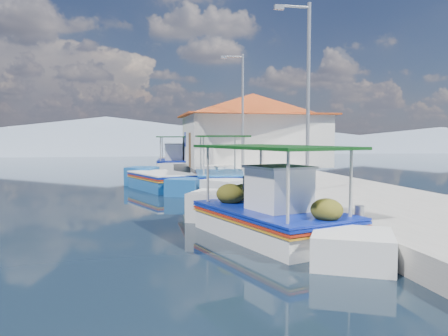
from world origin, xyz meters
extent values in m
plane|color=black|center=(0.00, 0.00, 0.00)|extent=(160.00, 160.00, 0.00)
cube|color=#ACA8A1|center=(5.90, 6.00, 0.25)|extent=(5.00, 44.00, 0.50)
cylinder|color=#A5A8AD|center=(3.80, -3.00, 0.65)|extent=(0.20, 0.20, 0.30)
cylinder|color=#A5A8AD|center=(3.80, 2.00, 0.65)|extent=(0.20, 0.20, 0.30)
cylinder|color=#A5A8AD|center=(3.80, 8.00, 0.65)|extent=(0.20, 0.20, 0.30)
cylinder|color=#A5A8AD|center=(3.80, 14.00, 0.65)|extent=(0.20, 0.20, 0.30)
cube|color=white|center=(2.11, -2.18, 0.19)|extent=(3.03, 4.25, 0.84)
cube|color=white|center=(2.89, 0.24, 0.30)|extent=(1.89, 1.89, 0.93)
cube|color=white|center=(1.36, -4.52, 0.19)|extent=(1.83, 1.83, 0.80)
cube|color=#0B1F92|center=(2.11, -2.18, 0.58)|extent=(3.12, 4.38, 0.05)
cube|color=#AF240F|center=(2.11, -2.18, 0.51)|extent=(3.12, 4.38, 0.04)
cube|color=orange|center=(2.11, -2.18, 0.45)|extent=(3.12, 4.38, 0.04)
cube|color=#0B1F92|center=(2.11, -2.18, 0.65)|extent=(3.13, 4.35, 0.04)
cube|color=brown|center=(2.11, -2.18, 0.62)|extent=(2.86, 4.13, 0.04)
cube|color=white|center=(2.03, -2.43, 1.11)|extent=(1.37, 1.42, 0.97)
cube|color=silver|center=(2.03, -2.43, 1.61)|extent=(1.49, 1.54, 0.05)
cylinder|color=beige|center=(1.87, -0.40, 1.33)|extent=(0.06, 0.06, 1.42)
cylinder|color=beige|center=(3.35, -0.88, 1.33)|extent=(0.06, 0.06, 1.42)
cylinder|color=beige|center=(0.88, -3.47, 1.33)|extent=(0.06, 0.06, 1.42)
cylinder|color=beige|center=(2.36, -3.95, 1.33)|extent=(0.06, 0.06, 1.42)
cube|color=#0A360F|center=(2.11, -2.18, 2.03)|extent=(3.12, 4.28, 0.06)
ellipsoid|color=#3F4412|center=(2.16, -0.89, 0.87)|extent=(0.67, 0.74, 0.50)
ellipsoid|color=#3F4412|center=(2.88, -0.66, 0.83)|extent=(0.57, 0.62, 0.42)
ellipsoid|color=#3F4412|center=(1.79, -3.74, 0.84)|extent=(0.60, 0.66, 0.45)
sphere|color=orange|center=(3.12, -1.94, 1.28)|extent=(0.35, 0.35, 0.35)
cube|color=white|center=(2.71, 7.10, 0.22)|extent=(2.37, 3.88, 0.94)
cube|color=white|center=(2.44, 9.57, 0.34)|extent=(2.01, 2.01, 1.04)
cube|color=white|center=(2.96, 4.71, 0.22)|extent=(1.95, 1.95, 0.89)
cube|color=#0B1F92|center=(2.71, 7.10, 0.66)|extent=(2.44, 4.00, 0.06)
cube|color=#AF240F|center=(2.71, 7.10, 0.58)|extent=(2.44, 4.00, 0.05)
cube|color=orange|center=(2.71, 7.10, 0.51)|extent=(2.44, 4.00, 0.04)
cube|color=#1A569C|center=(2.71, 7.10, 0.72)|extent=(2.45, 3.97, 0.05)
cube|color=brown|center=(2.71, 7.10, 0.70)|extent=(2.20, 3.79, 0.05)
cylinder|color=beige|center=(1.75, 8.56, 1.49)|extent=(0.07, 0.07, 1.59)
cylinder|color=beige|center=(3.33, 8.73, 1.49)|extent=(0.07, 0.07, 1.59)
cylinder|color=beige|center=(2.08, 5.47, 1.49)|extent=(0.07, 0.07, 1.59)
cylinder|color=beige|center=(3.66, 5.64, 1.49)|extent=(0.07, 0.07, 1.59)
cube|color=#0A360F|center=(2.71, 7.10, 2.28)|extent=(2.47, 3.89, 0.07)
cube|color=#1A569C|center=(0.21, 7.54, 0.21)|extent=(2.82, 3.74, 0.93)
cube|color=#1A569C|center=(1.00, 9.62, 0.33)|extent=(1.67, 1.67, 1.03)
cube|color=#1A569C|center=(-0.56, 5.52, 0.21)|extent=(1.63, 1.63, 0.88)
cube|color=#0B1F92|center=(0.21, 7.54, 0.64)|extent=(2.91, 3.85, 0.06)
cube|color=#AF240F|center=(0.21, 7.54, 0.57)|extent=(2.91, 3.85, 0.05)
cube|color=orange|center=(0.21, 7.54, 0.50)|extent=(2.91, 3.85, 0.04)
cube|color=white|center=(0.21, 7.54, 0.71)|extent=(2.91, 3.82, 0.05)
cube|color=brown|center=(0.21, 7.54, 0.68)|extent=(2.67, 3.62, 0.05)
cube|color=white|center=(1.63, 18.09, 0.22)|extent=(2.41, 4.12, 0.93)
cube|color=white|center=(1.39, 20.72, 0.33)|extent=(2.09, 2.09, 1.03)
cube|color=white|center=(1.86, 15.55, 0.22)|extent=(2.03, 2.03, 0.88)
cube|color=#0B1F92|center=(1.63, 18.09, 0.65)|extent=(2.48, 4.24, 0.06)
cube|color=#AF240F|center=(1.63, 18.09, 0.57)|extent=(2.48, 4.24, 0.05)
cube|color=orange|center=(1.63, 18.09, 0.50)|extent=(2.48, 4.24, 0.04)
cube|color=#0B1F92|center=(1.63, 18.09, 0.72)|extent=(2.50, 4.21, 0.05)
cube|color=brown|center=(1.63, 18.09, 0.69)|extent=(2.24, 4.03, 0.05)
cube|color=white|center=(1.65, 17.80, 1.23)|extent=(1.24, 1.37, 1.08)
cube|color=silver|center=(1.65, 17.80, 1.78)|extent=(1.35, 1.48, 0.06)
cylinder|color=beige|center=(0.66, 19.67, 1.47)|extent=(0.07, 0.07, 1.57)
cylinder|color=beige|center=(2.30, 19.82, 1.47)|extent=(0.07, 0.07, 1.57)
cylinder|color=beige|center=(0.96, 16.37, 1.47)|extent=(0.07, 0.07, 1.57)
cylinder|color=beige|center=(2.60, 16.52, 1.47)|extent=(0.07, 0.07, 1.57)
cube|color=#0A360F|center=(1.63, 18.09, 2.25)|extent=(2.51, 4.13, 0.07)
cube|color=silver|center=(6.20, 15.00, 2.00)|extent=(8.00, 6.00, 3.00)
cube|color=#C13A1A|center=(6.20, 15.00, 3.55)|extent=(8.64, 6.48, 0.10)
pyramid|color=#C13A1A|center=(6.20, 15.00, 4.20)|extent=(10.49, 10.49, 1.40)
cube|color=brown|center=(2.22, 14.00, 1.50)|extent=(0.06, 1.00, 2.00)
cube|color=#0B1F92|center=(2.22, 16.50, 2.10)|extent=(0.06, 1.20, 0.90)
cylinder|color=#A5A8AD|center=(4.60, 2.00, 3.50)|extent=(0.12, 0.12, 6.00)
cylinder|color=#A5A8AD|center=(4.10, 2.00, 6.35)|extent=(1.00, 0.08, 0.08)
cube|color=#A5A8AD|center=(3.60, 2.00, 6.30)|extent=(0.30, 0.14, 0.14)
cylinder|color=#A5A8AD|center=(4.60, 11.00, 3.50)|extent=(0.12, 0.12, 6.00)
cylinder|color=#A5A8AD|center=(4.10, 11.00, 6.35)|extent=(1.00, 0.08, 0.08)
cube|color=#A5A8AD|center=(3.60, 11.00, 6.30)|extent=(0.30, 0.14, 0.14)
cone|color=gray|center=(-5.00, 56.00, 2.45)|extent=(96.00, 96.00, 5.50)
cone|color=gray|center=(25.00, 56.00, 1.60)|extent=(76.80, 76.80, 3.80)
cone|color=gray|center=(50.00, 56.00, 1.80)|extent=(89.60, 89.60, 4.20)
camera|label=1|loc=(-0.85, -11.70, 2.26)|focal=35.97mm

